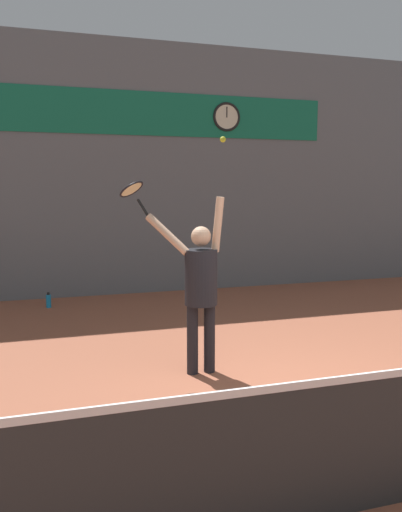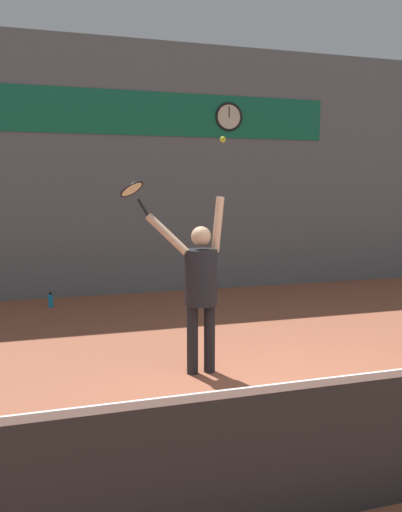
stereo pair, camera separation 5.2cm
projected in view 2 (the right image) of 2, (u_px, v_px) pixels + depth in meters
The scene contains 8 objects.
ground_plane at pixel (331, 431), 4.41m from camera, with size 18.00×18.00×0.00m, color #9E563D.
back_wall at pixel (170, 170), 10.14m from camera, with size 18.00×0.10×5.00m.
sponsor_banner at pixel (170, 114), 9.94m from camera, with size 6.70×0.02×0.85m.
scoreboard_clock at pixel (229, 117), 10.26m from camera, with size 0.59×0.05×0.59m.
tennis_player at pixel (200, 283), 5.67m from camera, with size 0.87×0.54×2.04m.
tennis_racket at pixel (133, 191), 5.76m from camera, with size 0.40×0.41×0.42m.
tennis_ball at pixel (223, 139), 5.40m from camera, with size 0.06×0.06×0.06m.
water_bottle at pixel (51, 300), 8.99m from camera, with size 0.09×0.09×0.28m.
Camera 2 is at (-2.27, -3.67, 2.12)m, focal length 35.00 mm.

